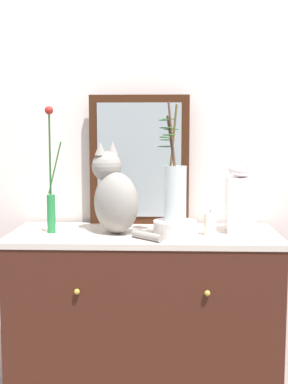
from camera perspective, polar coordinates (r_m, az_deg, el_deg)
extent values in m
cube|color=silver|center=(2.50, 0.26, 6.46)|extent=(4.40, 0.08, 2.60)
cube|color=#3E1C13|center=(2.36, 0.00, -15.38)|extent=(1.15, 0.47, 0.85)
cube|color=beige|center=(2.23, 0.00, -4.92)|extent=(1.17, 0.48, 0.02)
sphere|color=#B79338|center=(2.06, -7.59, -11.12)|extent=(0.02, 0.02, 0.02)
sphere|color=#B79338|center=(2.04, 7.17, -11.29)|extent=(0.02, 0.02, 0.02)
cube|color=#371A0C|center=(2.41, -0.54, 3.62)|extent=(0.47, 0.03, 0.61)
cube|color=gray|center=(2.39, -0.55, 3.60)|extent=(0.40, 0.01, 0.54)
ellipsoid|color=gray|center=(2.19, -3.17, -1.25)|extent=(0.28, 0.27, 0.27)
sphere|color=gray|center=(2.22, -4.26, 2.92)|extent=(0.13, 0.13, 0.13)
cone|color=gray|center=(2.19, -4.99, 4.92)|extent=(0.05, 0.05, 0.06)
cone|color=gray|center=(2.24, -3.57, 4.97)|extent=(0.05, 0.05, 0.06)
cylinder|color=gray|center=(2.08, 0.35, -4.99)|extent=(0.14, 0.13, 0.03)
cylinder|color=#24783D|center=(2.25, -10.44, -2.43)|extent=(0.04, 0.04, 0.17)
cylinder|color=#235221|center=(2.22, -10.59, 4.14)|extent=(0.01, 0.01, 0.35)
sphere|color=#A4221C|center=(2.22, -10.70, 9.07)|extent=(0.04, 0.04, 0.04)
cylinder|color=#1E581D|center=(2.22, -10.05, 2.70)|extent=(0.06, 0.01, 0.23)
cylinder|color=silver|center=(2.13, 3.52, -4.19)|extent=(0.18, 0.18, 0.07)
cylinder|color=silver|center=(2.11, 3.55, -0.16)|extent=(0.09, 0.09, 0.23)
cylinder|color=#523126|center=(2.08, 3.26, 5.32)|extent=(0.05, 0.04, 0.36)
ellipsoid|color=#26591E|center=(2.04, 2.87, 6.46)|extent=(0.08, 0.07, 0.01)
ellipsoid|color=#1E5226|center=(2.03, 2.23, 8.14)|extent=(0.06, 0.08, 0.01)
cylinder|color=#4B3629|center=(2.08, 3.22, 4.55)|extent=(0.05, 0.05, 0.30)
ellipsoid|color=#2C4926|center=(2.05, 2.39, 5.16)|extent=(0.08, 0.06, 0.01)
ellipsoid|color=#28501D|center=(2.03, 2.44, 6.20)|extent=(0.07, 0.08, 0.01)
ellipsoid|color=#284F25|center=(2.06, 2.59, 7.26)|extent=(0.08, 0.06, 0.01)
cylinder|color=brown|center=(2.11, 3.26, 5.20)|extent=(0.04, 0.03, 0.35)
ellipsoid|color=#234E24|center=(2.13, 2.62, 5.91)|extent=(0.07, 0.04, 0.01)
ellipsoid|color=#205B1F|center=(2.12, 3.10, 7.08)|extent=(0.08, 0.05, 0.01)
ellipsoid|color=#2C5927|center=(2.12, 2.80, 8.25)|extent=(0.07, 0.08, 0.01)
cube|color=white|center=(2.25, 10.84, -1.45)|extent=(0.12, 0.12, 0.24)
ellipsoid|color=white|center=(2.23, 10.93, 2.48)|extent=(0.11, 0.11, 0.07)
sphere|color=silver|center=(2.23, 10.95, 3.63)|extent=(0.02, 0.02, 0.02)
cylinder|color=beige|center=(2.18, 7.48, -3.61)|extent=(0.05, 0.05, 0.10)
cylinder|color=black|center=(2.17, 7.50, -2.22)|extent=(0.00, 0.00, 0.01)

